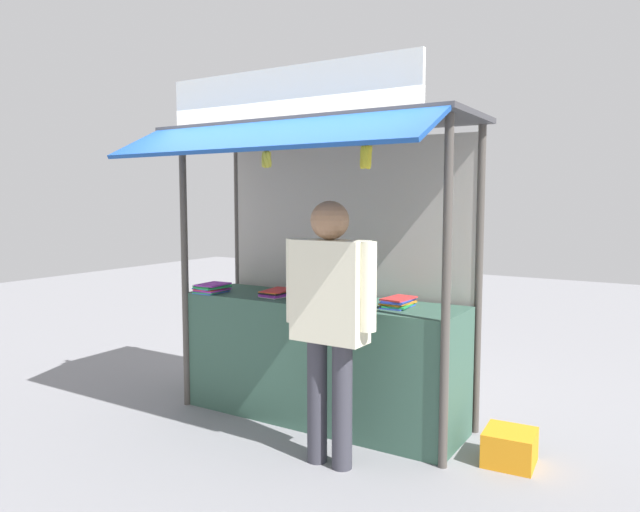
% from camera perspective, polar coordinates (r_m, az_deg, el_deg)
% --- Properties ---
extents(ground_plane, '(20.00, 20.00, 0.00)m').
position_cam_1_polar(ground_plane, '(5.03, 0.00, -15.39)').
color(ground_plane, gray).
extents(stall_counter, '(2.34, 0.65, 0.99)m').
position_cam_1_polar(stall_counter, '(4.88, 0.00, -9.94)').
color(stall_counter, '#385B4C').
rests_on(stall_counter, ground).
extents(stall_structure, '(2.54, 1.45, 2.73)m').
position_cam_1_polar(stall_structure, '(4.77, 0.48, 3.62)').
color(stall_structure, '#4C4742').
rests_on(stall_structure, ground).
extents(water_bottle_left, '(0.06, 0.06, 0.22)m').
position_cam_1_polar(water_bottle_left, '(4.80, 3.99, -2.87)').
color(water_bottle_left, silver).
rests_on(water_bottle_left, stall_counter).
extents(water_bottle_back_left, '(0.07, 0.07, 0.26)m').
position_cam_1_polar(water_bottle_back_left, '(5.00, 0.48, -2.35)').
color(water_bottle_back_left, silver).
rests_on(water_bottle_back_left, stall_counter).
extents(water_bottle_front_right, '(0.08, 0.08, 0.30)m').
position_cam_1_polar(water_bottle_front_right, '(4.85, -0.23, -2.34)').
color(water_bottle_front_right, silver).
rests_on(water_bottle_front_right, stall_counter).
extents(magazine_stack_rear_center, '(0.21, 0.31, 0.07)m').
position_cam_1_polar(magazine_stack_rear_center, '(4.46, 7.57, -4.44)').
color(magazine_stack_rear_center, blue).
rests_on(magazine_stack_rear_center, stall_counter).
extents(magazine_stack_back_right, '(0.25, 0.31, 0.08)m').
position_cam_1_polar(magazine_stack_back_right, '(5.19, -10.38, -3.06)').
color(magazine_stack_back_right, blue).
rests_on(magazine_stack_back_right, stall_counter).
extents(magazine_stack_far_left, '(0.22, 0.32, 0.06)m').
position_cam_1_polar(magazine_stack_far_left, '(4.93, -4.08, -3.57)').
color(magazine_stack_far_left, white).
rests_on(magazine_stack_far_left, stall_counter).
extents(banana_bunch_inner_left, '(0.09, 0.08, 0.22)m').
position_cam_1_polar(banana_bunch_inner_left, '(4.48, -5.19, 9.30)').
color(banana_bunch_inner_left, '#332D23').
extents(banana_bunch_leftmost, '(0.10, 0.10, 0.26)m').
position_cam_1_polar(banana_bunch_leftmost, '(4.04, 4.45, 9.53)').
color(banana_bunch_leftmost, '#332D23').
extents(vendor_person, '(0.68, 0.26, 1.78)m').
position_cam_1_polar(vendor_person, '(3.92, 0.94, -5.08)').
color(vendor_person, '#383842').
rests_on(vendor_person, ground).
extents(plastic_crate, '(0.35, 0.35, 0.23)m').
position_cam_1_polar(plastic_crate, '(4.41, 17.84, -17.16)').
color(plastic_crate, orange).
rests_on(plastic_crate, ground).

